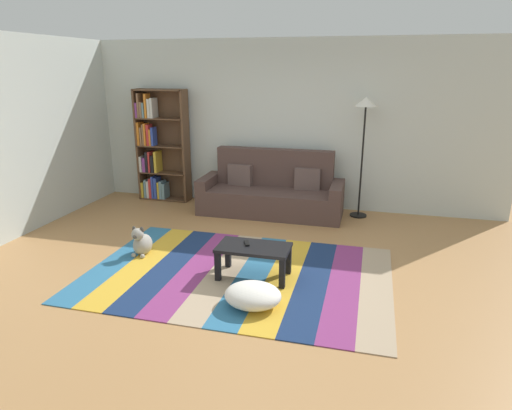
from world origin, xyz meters
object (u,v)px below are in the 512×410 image
(bookshelf, at_px, (157,150))
(pouf, at_px, (253,295))
(couch, at_px, (272,192))
(standing_lamp, at_px, (365,118))
(coffee_table, at_px, (254,252))
(tv_remote, at_px, (247,243))
(dog, at_px, (142,243))

(bookshelf, height_order, pouf, bookshelf)
(couch, height_order, standing_lamp, standing_lamp)
(bookshelf, relative_size, standing_lamp, 1.04)
(pouf, bearing_deg, coffee_table, 104.13)
(coffee_table, bearing_deg, tv_remote, 154.05)
(standing_lamp, bearing_deg, tv_remote, -114.80)
(pouf, bearing_deg, tv_remote, 110.30)
(couch, relative_size, coffee_table, 2.83)
(coffee_table, bearing_deg, bookshelf, 132.96)
(coffee_table, xyz_separation_m, dog, (-1.52, 0.26, -0.15))
(couch, bearing_deg, standing_lamp, 7.29)
(dog, xyz_separation_m, tv_remote, (1.43, -0.21, 0.23))
(standing_lamp, xyz_separation_m, tv_remote, (-1.14, -2.46, -1.15))
(coffee_table, relative_size, standing_lamp, 0.43)
(dog, height_order, tv_remote, same)
(couch, height_order, dog, couch)
(couch, xyz_separation_m, tv_remote, (0.23, -2.28, 0.05))
(couch, bearing_deg, pouf, -80.75)
(pouf, relative_size, tv_remote, 3.75)
(couch, bearing_deg, coffee_table, -82.07)
(couch, xyz_separation_m, pouf, (0.48, -2.95, -0.22))
(standing_lamp, bearing_deg, dog, -138.81)
(couch, xyz_separation_m, coffee_table, (0.32, -2.33, -0.03))
(coffee_table, distance_m, dog, 1.55)
(bookshelf, bearing_deg, tv_remote, -47.63)
(bookshelf, xyz_separation_m, pouf, (2.59, -3.23, -0.76))
(pouf, height_order, standing_lamp, standing_lamp)
(bookshelf, height_order, standing_lamp, bookshelf)
(bookshelf, height_order, dog, bookshelf)
(coffee_table, bearing_deg, pouf, -75.87)
(dog, height_order, standing_lamp, standing_lamp)
(coffee_table, height_order, pouf, coffee_table)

